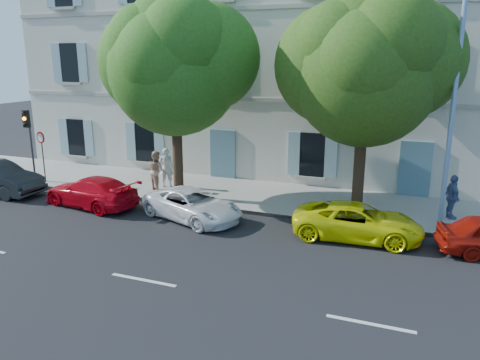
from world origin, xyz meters
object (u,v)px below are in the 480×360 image
at_px(car_white_coupe, 192,205).
at_px(pedestrian_b, 156,170).
at_px(tree_right, 365,74).
at_px(pedestrian_a, 166,167).
at_px(pedestrian_c, 452,197).
at_px(street_lamp, 455,96).
at_px(car_yellow_supercar, 358,222).
at_px(tree_left, 175,70).
at_px(road_sign, 42,146).
at_px(traffic_light, 28,130).
at_px(car_red_coupe, 91,192).

height_order(car_white_coupe, pedestrian_b, pedestrian_b).
distance_m(tree_right, pedestrian_a, 9.59).
bearing_deg(pedestrian_c, street_lamp, 142.07).
height_order(pedestrian_a, pedestrian_c, pedestrian_a).
relative_size(car_yellow_supercar, tree_right, 0.53).
distance_m(car_yellow_supercar, tree_left, 9.15).
xyz_separation_m(car_yellow_supercar, tree_left, (-7.61, 1.66, 4.80)).
xyz_separation_m(tree_left, street_lamp, (10.20, -0.14, -0.72)).
distance_m(street_lamp, pedestrian_c, 3.95).
bearing_deg(road_sign, street_lamp, -0.31).
distance_m(traffic_light, street_lamp, 18.07).
bearing_deg(pedestrian_b, tree_right, -152.49).
xyz_separation_m(street_lamp, pedestrian_c, (0.38, 1.32, -3.70)).
xyz_separation_m(traffic_light, pedestrian_a, (6.45, 1.42, -1.54)).
distance_m(tree_right, road_sign, 14.85).
relative_size(car_white_coupe, car_yellow_supercar, 0.96).
height_order(car_yellow_supercar, pedestrian_a, pedestrian_a).
bearing_deg(tree_right, traffic_light, -176.89).
bearing_deg(car_yellow_supercar, pedestrian_b, 72.13).
distance_m(pedestrian_a, pedestrian_c, 11.89).
relative_size(road_sign, pedestrian_c, 1.47).
height_order(car_white_coupe, pedestrian_c, pedestrian_c).
height_order(tree_right, pedestrian_a, tree_right).
distance_m(traffic_light, pedestrian_c, 18.46).
height_order(car_red_coupe, pedestrian_a, pedestrian_a).
bearing_deg(street_lamp, road_sign, 179.69).
xyz_separation_m(car_yellow_supercar, road_sign, (-14.77, 1.61, 1.29)).
bearing_deg(pedestrian_b, pedestrian_a, -78.32).
bearing_deg(pedestrian_a, pedestrian_b, 55.03).
relative_size(car_white_coupe, road_sign, 1.69).
relative_size(tree_left, pedestrian_b, 4.64).
height_order(tree_left, road_sign, tree_left).
bearing_deg(tree_right, car_red_coupe, -165.44).
xyz_separation_m(car_white_coupe, car_yellow_supercar, (5.99, 0.28, 0.03)).
xyz_separation_m(car_red_coupe, road_sign, (-4.23, 1.94, 1.26)).
relative_size(pedestrian_b, pedestrian_c, 1.07).
relative_size(street_lamp, pedestrian_a, 4.44).
bearing_deg(traffic_light, car_red_coupe, -20.79).
relative_size(car_red_coupe, street_lamp, 0.53).
relative_size(tree_left, tree_right, 1.02).
xyz_separation_m(car_red_coupe, pedestrian_c, (13.51, 3.16, 0.36)).
height_order(road_sign, pedestrian_c, road_sign).
bearing_deg(pedestrian_b, tree_left, -177.23).
height_order(tree_left, pedestrian_b, tree_left).
xyz_separation_m(tree_left, pedestrian_c, (10.58, 1.18, -4.43)).
distance_m(street_lamp, pedestrian_b, 12.26).
xyz_separation_m(car_white_coupe, pedestrian_c, (8.97, 3.11, 0.40)).
xyz_separation_m(tree_left, tree_right, (7.27, 0.67, -0.10)).
relative_size(car_yellow_supercar, pedestrian_a, 2.36).
height_order(road_sign, pedestrian_a, road_sign).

